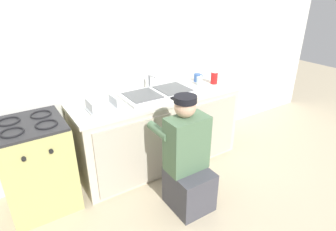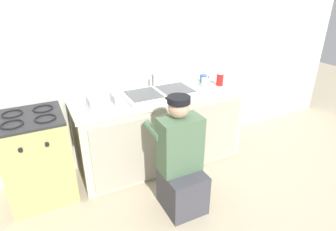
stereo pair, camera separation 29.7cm
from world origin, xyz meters
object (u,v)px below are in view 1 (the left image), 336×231
object	(u,v)px
soda_cup_red	(214,78)
stove_range	(37,165)
sink_double_basin	(158,93)
plumber_person	(187,163)
water_glass	(199,81)
dish_rack_tray	(102,107)
coffee_mug	(197,77)

from	to	relation	value
soda_cup_red	stove_range	bearing A→B (deg)	178.86
sink_double_basin	stove_range	bearing A→B (deg)	-179.90
plumber_person	water_glass	world-z (taller)	plumber_person
dish_rack_tray	water_glass	bearing A→B (deg)	2.84
stove_range	dish_rack_tray	size ratio (longest dim) A/B	3.16
sink_double_basin	coffee_mug	xyz separation A→B (m)	(0.65, 0.14, 0.03)
stove_range	soda_cup_red	distance (m)	2.14
plumber_person	soda_cup_red	bearing A→B (deg)	38.21
water_glass	dish_rack_tray	bearing A→B (deg)	-177.16
dish_rack_tray	soda_cup_red	bearing A→B (deg)	0.35
water_glass	soda_cup_red	bearing A→B (deg)	-15.55
plumber_person	water_glass	bearing A→B (deg)	46.80
sink_double_basin	plumber_person	bearing A→B (deg)	-101.03
water_glass	sink_double_basin	bearing A→B (deg)	-179.09
stove_range	dish_rack_tray	distance (m)	0.79
sink_double_basin	coffee_mug	size ratio (longest dim) A/B	6.35
stove_range	sink_double_basin	bearing A→B (deg)	0.10
plumber_person	coffee_mug	xyz separation A→B (m)	(0.80, 0.90, 0.45)
stove_range	dish_rack_tray	world-z (taller)	dish_rack_tray
coffee_mug	water_glass	bearing A→B (deg)	-120.68
water_glass	dish_rack_tray	distance (m)	1.24
sink_double_basin	stove_range	xyz separation A→B (m)	(-1.31, -0.00, -0.44)
plumber_person	dish_rack_tray	size ratio (longest dim) A/B	3.94
soda_cup_red	dish_rack_tray	size ratio (longest dim) A/B	0.54
coffee_mug	dish_rack_tray	size ratio (longest dim) A/B	0.45
soda_cup_red	coffee_mug	size ratio (longest dim) A/B	1.21
soda_cup_red	water_glass	xyz separation A→B (m)	(-0.19, 0.05, -0.03)
stove_range	coffee_mug	world-z (taller)	coffee_mug
plumber_person	water_glass	distance (m)	1.15
sink_double_basin	soda_cup_red	bearing A→B (deg)	-3.25
sink_double_basin	soda_cup_red	world-z (taller)	sink_double_basin
plumber_person	dish_rack_tray	distance (m)	0.97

